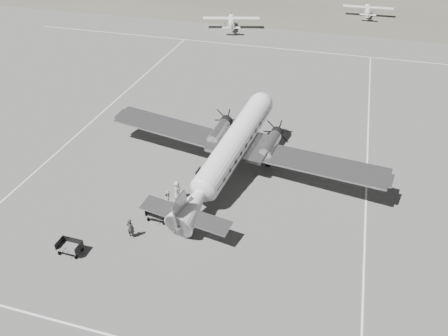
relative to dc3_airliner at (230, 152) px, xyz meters
The scene contains 12 objects.
ground 4.97m from the dc3_airliner, 87.20° to the right, with size 260.00×260.00×0.00m, color slate.
taxi_line_right 13.18m from the dc3_airliner, 19.05° to the right, with size 0.15×80.00×0.01m, color white.
taxi_line_left 18.89m from the dc3_airliner, 161.99° to the left, with size 0.15×60.00×0.01m, color white.
taxi_line_horizon 35.88m from the dc3_airliner, 89.67° to the left, with size 90.00×0.15×0.01m, color white.
dc3_airliner is the anchor object (origin of this frame).
light_plane_left 45.37m from the dc3_airliner, 105.16° to the left, with size 10.10×8.19×2.10m, color white, non-canonical shape.
light_plane_right 59.76m from the dc3_airliner, 79.17° to the left, with size 9.50×7.71×1.97m, color white, non-canonical shape.
baggage_cart_near 8.72m from the dc3_airliner, 118.10° to the right, with size 1.81×1.28×1.02m, color slate, non-canonical shape.
baggage_cart_far 15.57m from the dc3_airliner, 124.45° to the right, with size 1.81×1.28×1.02m, color slate, non-canonical shape.
ground_crew 11.31m from the dc3_airliner, 117.47° to the right, with size 0.63×0.41×1.71m, color #313131.
ramp_agent 7.09m from the dc3_airliner, 122.62° to the right, with size 0.82×0.64×1.70m, color silver.
passenger 5.92m from the dc3_airliner, 127.92° to the right, with size 0.85×0.55×1.73m, color silver.
Camera 1 is at (8.40, -27.61, 23.46)m, focal length 35.00 mm.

